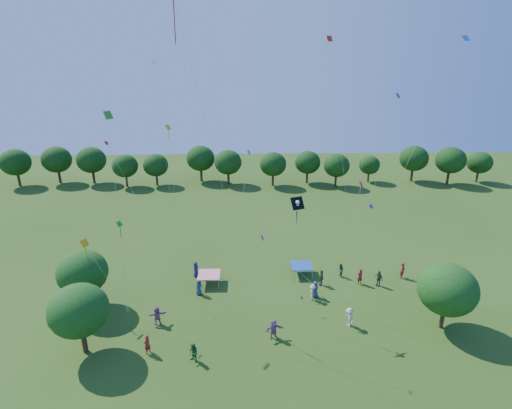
# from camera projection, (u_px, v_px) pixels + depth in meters

# --- Properties ---
(near_tree_west) EXTENTS (4.43, 4.43, 5.76)m
(near_tree_west) POSITION_uv_depth(u_px,v_px,m) (79.00, 311.00, 29.71)
(near_tree_west) COLOR #422B19
(near_tree_west) RESTS_ON ground
(near_tree_north) EXTENTS (4.41, 4.41, 5.58)m
(near_tree_north) POSITION_uv_depth(u_px,v_px,m) (82.00, 272.00, 35.39)
(near_tree_north) COLOR #422B19
(near_tree_north) RESTS_ON ground
(near_tree_east) EXTENTS (4.75, 4.75, 5.83)m
(near_tree_east) POSITION_uv_depth(u_px,v_px,m) (448.00, 290.00, 32.56)
(near_tree_east) COLOR #422B19
(near_tree_east) RESTS_ON ground
(treeline) EXTENTS (88.01, 8.77, 6.77)m
(treeline) POSITION_uv_depth(u_px,v_px,m) (239.00, 162.00, 71.48)
(treeline) COLOR #422B19
(treeline) RESTS_ON ground
(tent_red_stripe) EXTENTS (2.20, 2.20, 1.10)m
(tent_red_stripe) POSITION_uv_depth(u_px,v_px,m) (209.00, 275.00, 40.01)
(tent_red_stripe) COLOR red
(tent_red_stripe) RESTS_ON ground
(tent_blue) EXTENTS (2.20, 2.20, 1.10)m
(tent_blue) POSITION_uv_depth(u_px,v_px,m) (302.00, 266.00, 41.76)
(tent_blue) COLOR #18489E
(tent_blue) RESTS_ON ground
(crowd_person_0) EXTENTS (0.73, 0.94, 1.68)m
(crowd_person_0) POSITION_uv_depth(u_px,v_px,m) (196.00, 269.00, 41.44)
(crowd_person_0) COLOR navy
(crowd_person_0) RESTS_ON ground
(crowd_person_1) EXTENTS (0.70, 0.76, 1.72)m
(crowd_person_1) POSITION_uv_depth(u_px,v_px,m) (403.00, 270.00, 41.19)
(crowd_person_1) COLOR maroon
(crowd_person_1) RESTS_ON ground
(crowd_person_2) EXTENTS (0.48, 0.78, 1.50)m
(crowd_person_2) POSITION_uv_depth(u_px,v_px,m) (340.00, 270.00, 41.38)
(crowd_person_2) COLOR #245539
(crowd_person_2) RESTS_ON ground
(crowd_person_3) EXTENTS (0.78, 1.14, 1.59)m
(crowd_person_3) POSITION_uv_depth(u_px,v_px,m) (313.00, 292.00, 37.42)
(crowd_person_3) COLOR #B7B192
(crowd_person_3) RESTS_ON ground
(crowd_person_4) EXTENTS (0.89, 1.08, 1.68)m
(crowd_person_4) POSITION_uv_depth(u_px,v_px,m) (379.00, 278.00, 39.73)
(crowd_person_4) COLOR #423C34
(crowd_person_4) RESTS_ON ground
(crowd_person_5) EXTENTS (1.70, 1.02, 1.72)m
(crowd_person_5) POSITION_uv_depth(u_px,v_px,m) (274.00, 329.00, 32.24)
(crowd_person_5) COLOR #8B517F
(crowd_person_5) RESTS_ON ground
(crowd_person_6) EXTENTS (0.91, 0.83, 1.64)m
(crowd_person_6) POSITION_uv_depth(u_px,v_px,m) (315.00, 289.00, 37.85)
(crowd_person_6) COLOR navy
(crowd_person_6) RESTS_ON ground
(crowd_person_7) EXTENTS (0.74, 0.63, 1.69)m
(crowd_person_7) POSITION_uv_depth(u_px,v_px,m) (360.00, 276.00, 40.07)
(crowd_person_7) COLOR maroon
(crowd_person_7) RESTS_ON ground
(crowd_person_8) EXTENTS (0.88, 0.84, 1.60)m
(crowd_person_8) POSITION_uv_depth(u_px,v_px,m) (193.00, 353.00, 29.70)
(crowd_person_8) COLOR #2B652F
(crowd_person_8) RESTS_ON ground
(crowd_person_9) EXTENTS (0.85, 1.25, 1.75)m
(crowd_person_9) POSITION_uv_depth(u_px,v_px,m) (349.00, 317.00, 33.67)
(crowd_person_9) COLOR #B5B391
(crowd_person_9) RESTS_ON ground
(crowd_person_10) EXTENTS (0.47, 1.00, 1.69)m
(crowd_person_10) POSITION_uv_depth(u_px,v_px,m) (321.00, 278.00, 39.87)
(crowd_person_10) COLOR #423935
(crowd_person_10) RESTS_ON ground
(crowd_person_11) EXTENTS (1.67, 0.93, 1.69)m
(crowd_person_11) POSITION_uv_depth(u_px,v_px,m) (157.00, 315.00, 33.97)
(crowd_person_11) COLOR #9C5B83
(crowd_person_11) RESTS_ON ground
(crowd_person_12) EXTENTS (0.84, 0.84, 1.56)m
(crowd_person_12) POSITION_uv_depth(u_px,v_px,m) (199.00, 287.00, 38.27)
(crowd_person_12) COLOR navy
(crowd_person_12) RESTS_ON ground
(crowd_person_13) EXTENTS (0.64, 0.72, 1.63)m
(crowd_person_13) POSITION_uv_depth(u_px,v_px,m) (147.00, 344.00, 30.57)
(crowd_person_13) COLOR maroon
(crowd_person_13) RESTS_ON ground
(pirate_kite) EXTENTS (1.21, 2.11, 9.56)m
(pirate_kite) POSITION_uv_depth(u_px,v_px,m) (298.00, 205.00, 32.28)
(pirate_kite) COLOR black
(red_high_kite) EXTENTS (5.82, 2.33, 24.76)m
(red_high_kite) POSITION_uv_depth(u_px,v_px,m) (192.00, 73.00, 28.35)
(red_high_kite) COLOR red
(small_kite_0) EXTENTS (1.70, 3.39, 7.91)m
(small_kite_0) POSITION_uv_depth(u_px,v_px,m) (360.00, 193.00, 42.24)
(small_kite_0) COLOR #DA0C44
(small_kite_1) EXTENTS (3.54, 3.70, 22.18)m
(small_kite_1) POSITION_uv_depth(u_px,v_px,m) (336.00, 102.00, 38.79)
(small_kite_1) COLOR red
(small_kite_2) EXTENTS (0.52, 2.97, 15.04)m
(small_kite_2) POSITION_uv_depth(u_px,v_px,m) (172.00, 166.00, 34.36)
(small_kite_2) COLOR yellow
(small_kite_3) EXTENTS (0.44, 1.28, 7.87)m
(small_kite_3) POSITION_uv_depth(u_px,v_px,m) (121.00, 240.00, 32.22)
(small_kite_3) COLOR #239B1C
(small_kite_4) EXTENTS (2.91, 0.44, 17.68)m
(small_kite_4) POSITION_uv_depth(u_px,v_px,m) (379.00, 170.00, 31.73)
(small_kite_4) COLOR #1154B0
(small_kite_5) EXTENTS (4.85, 2.60, 4.01)m
(small_kite_5) POSITION_uv_depth(u_px,v_px,m) (268.00, 243.00, 38.68)
(small_kite_5) COLOR #7C1688
(small_kite_6) EXTENTS (2.07, 5.13, 20.10)m
(small_kite_6) POSITION_uv_depth(u_px,v_px,m) (161.00, 120.00, 38.99)
(small_kite_6) COLOR silver
(small_kite_7) EXTENTS (2.31, 2.45, 13.73)m
(small_kite_7) POSITION_uv_depth(u_px,v_px,m) (240.00, 211.00, 30.37)
(small_kite_7) COLOR #0CB5A8
(small_kite_8) EXTENTS (6.02, 1.64, 12.89)m
(small_kite_8) POSITION_uv_depth(u_px,v_px,m) (129.00, 184.00, 38.17)
(small_kite_8) COLOR red
(small_kite_9) EXTENTS (4.08, 2.41, 5.75)m
(small_kite_9) POSITION_uv_depth(u_px,v_px,m) (89.00, 250.00, 33.74)
(small_kite_9) COLOR #FFA90D
(small_kite_10) EXTENTS (0.58, 1.17, 16.61)m
(small_kite_10) POSITION_uv_depth(u_px,v_px,m) (365.00, 139.00, 38.29)
(small_kite_10) COLOR #D9EB14
(small_kite_11) EXTENTS (1.29, 4.61, 16.14)m
(small_kite_11) POSITION_uv_depth(u_px,v_px,m) (112.00, 151.00, 32.50)
(small_kite_11) COLOR #37981B
(small_kite_12) EXTENTS (5.28, 4.36, 21.47)m
(small_kite_12) POSITION_uv_depth(u_px,v_px,m) (416.00, 145.00, 28.12)
(small_kite_12) COLOR blue
(small_kite_13) EXTENTS (1.50, 0.42, 8.99)m
(small_kite_13) POSITION_uv_depth(u_px,v_px,m) (365.00, 233.00, 33.08)
(small_kite_13) COLOR purple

